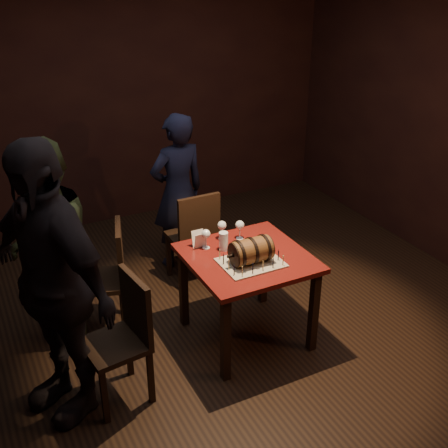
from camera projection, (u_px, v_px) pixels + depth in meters
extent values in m
plane|color=black|center=(222.00, 329.00, 4.68)|extent=(5.00, 5.00, 0.00)
cube|color=black|center=(118.00, 99.00, 6.06)|extent=(5.00, 0.04, 2.80)
cube|color=#500F0D|center=(247.00, 258.00, 4.29)|extent=(0.90, 0.90, 0.04)
cube|color=black|center=(226.00, 339.00, 3.99)|extent=(0.06, 0.06, 0.71)
cube|color=black|center=(314.00, 311.00, 4.30)|extent=(0.06, 0.06, 0.71)
cube|color=black|center=(184.00, 288.00, 4.60)|extent=(0.06, 0.06, 0.71)
cube|color=black|center=(263.00, 266.00, 4.91)|extent=(0.06, 0.06, 0.71)
cube|color=#ADA18B|center=(251.00, 263.00, 4.17)|extent=(0.45, 0.35, 0.01)
cylinder|color=brown|center=(251.00, 251.00, 4.13)|extent=(0.29, 0.19, 0.19)
cylinder|color=black|center=(239.00, 254.00, 4.08)|extent=(0.02, 0.21, 0.21)
cylinder|color=black|center=(251.00, 251.00, 4.13)|extent=(0.02, 0.21, 0.21)
cylinder|color=black|center=(264.00, 248.00, 4.17)|extent=(0.02, 0.21, 0.21)
cylinder|color=black|center=(234.00, 255.00, 4.07)|extent=(0.01, 0.18, 0.18)
cylinder|color=black|center=(268.00, 246.00, 4.19)|extent=(0.01, 0.18, 0.18)
cylinder|color=black|center=(231.00, 256.00, 4.06)|extent=(0.04, 0.02, 0.02)
sphere|color=black|center=(229.00, 256.00, 4.05)|extent=(0.03, 0.03, 0.03)
cylinder|color=#DAD382|center=(242.00, 271.00, 3.97)|extent=(0.01, 0.01, 0.08)
cylinder|color=black|center=(242.00, 266.00, 3.95)|extent=(0.00, 0.00, 0.01)
cylinder|color=black|center=(253.00, 268.00, 4.01)|extent=(0.01, 0.01, 0.08)
cylinder|color=black|center=(253.00, 263.00, 3.99)|extent=(0.00, 0.00, 0.01)
cylinder|color=#DAD382|center=(263.00, 266.00, 4.04)|extent=(0.01, 0.01, 0.08)
cylinder|color=black|center=(263.00, 260.00, 4.02)|extent=(0.00, 0.00, 0.01)
cylinder|color=black|center=(273.00, 263.00, 4.08)|extent=(0.01, 0.01, 0.08)
cylinder|color=black|center=(273.00, 258.00, 4.06)|extent=(0.00, 0.00, 0.01)
cylinder|color=#DAD382|center=(283.00, 260.00, 4.11)|extent=(0.01, 0.01, 0.08)
cylinder|color=black|center=(283.00, 255.00, 4.09)|extent=(0.00, 0.00, 0.01)
cylinder|color=black|center=(278.00, 255.00, 4.18)|extent=(0.01, 0.01, 0.08)
cylinder|color=black|center=(279.00, 250.00, 4.16)|extent=(0.00, 0.00, 0.01)
cylinder|color=#DAD382|center=(272.00, 251.00, 4.24)|extent=(0.01, 0.01, 0.08)
cylinder|color=black|center=(273.00, 245.00, 4.22)|extent=(0.00, 0.00, 0.01)
cylinder|color=black|center=(267.00, 246.00, 4.31)|extent=(0.01, 0.01, 0.08)
cylinder|color=black|center=(267.00, 241.00, 4.29)|extent=(0.00, 0.00, 0.01)
cylinder|color=#DAD382|center=(259.00, 245.00, 4.33)|extent=(0.01, 0.01, 0.08)
cylinder|color=black|center=(259.00, 239.00, 4.31)|extent=(0.00, 0.00, 0.01)
cylinder|color=black|center=(249.00, 247.00, 4.29)|extent=(0.01, 0.01, 0.08)
cylinder|color=black|center=(250.00, 242.00, 4.27)|extent=(0.00, 0.00, 0.01)
cylinder|color=#DAD382|center=(240.00, 249.00, 4.26)|extent=(0.01, 0.01, 0.08)
cylinder|color=black|center=(240.00, 244.00, 4.24)|extent=(0.00, 0.00, 0.01)
cylinder|color=black|center=(230.00, 252.00, 4.23)|extent=(0.01, 0.01, 0.08)
cylinder|color=black|center=(230.00, 247.00, 4.21)|extent=(0.00, 0.00, 0.01)
cylinder|color=#DAD382|center=(220.00, 254.00, 4.19)|extent=(0.01, 0.01, 0.08)
cylinder|color=black|center=(220.00, 249.00, 4.17)|extent=(0.00, 0.00, 0.01)
cylinder|color=black|center=(223.00, 259.00, 4.13)|extent=(0.01, 0.01, 0.08)
cylinder|color=black|center=(223.00, 254.00, 4.11)|extent=(0.00, 0.00, 0.01)
cylinder|color=#DAD382|center=(229.00, 264.00, 4.06)|extent=(0.01, 0.01, 0.08)
cylinder|color=black|center=(229.00, 259.00, 4.04)|extent=(0.00, 0.00, 0.01)
cylinder|color=black|center=(234.00, 270.00, 3.99)|extent=(0.01, 0.01, 0.08)
cylinder|color=black|center=(234.00, 264.00, 3.97)|extent=(0.00, 0.00, 0.01)
cylinder|color=silver|center=(206.00, 248.00, 4.39)|extent=(0.06, 0.06, 0.01)
cylinder|color=silver|center=(206.00, 242.00, 4.37)|extent=(0.01, 0.01, 0.09)
sphere|color=silver|center=(206.00, 234.00, 4.33)|extent=(0.07, 0.07, 0.07)
sphere|color=#591114|center=(206.00, 235.00, 4.34)|extent=(0.05, 0.05, 0.05)
cylinder|color=silver|center=(222.00, 239.00, 4.52)|extent=(0.06, 0.06, 0.01)
cylinder|color=silver|center=(222.00, 234.00, 4.50)|extent=(0.01, 0.01, 0.09)
sphere|color=silver|center=(222.00, 225.00, 4.47)|extent=(0.07, 0.07, 0.07)
cylinder|color=silver|center=(240.00, 238.00, 4.53)|extent=(0.06, 0.06, 0.01)
cylinder|color=silver|center=(240.00, 233.00, 4.51)|extent=(0.01, 0.01, 0.09)
sphere|color=silver|center=(240.00, 225.00, 4.47)|extent=(0.07, 0.07, 0.07)
sphere|color=#BF594C|center=(240.00, 226.00, 4.48)|extent=(0.05, 0.05, 0.05)
cylinder|color=silver|center=(224.00, 241.00, 4.33)|extent=(0.07, 0.07, 0.15)
cylinder|color=#9E5414|center=(224.00, 243.00, 4.34)|extent=(0.06, 0.06, 0.11)
cylinder|color=white|center=(224.00, 236.00, 4.31)|extent=(0.06, 0.06, 0.02)
cube|color=black|center=(192.00, 237.00, 5.21)|extent=(0.41, 0.41, 0.04)
cube|color=black|center=(201.00, 247.00, 5.52)|extent=(0.04, 0.04, 0.43)
cube|color=black|center=(169.00, 255.00, 5.37)|extent=(0.04, 0.04, 0.43)
cube|color=black|center=(216.00, 263.00, 5.25)|extent=(0.04, 0.04, 0.43)
cube|color=black|center=(183.00, 272.00, 5.10)|extent=(0.04, 0.04, 0.43)
cube|color=black|center=(199.00, 220.00, 4.95)|extent=(0.40, 0.05, 0.46)
cube|color=black|center=(100.00, 281.00, 4.51)|extent=(0.50, 0.50, 0.04)
cube|color=black|center=(83.00, 296.00, 4.74)|extent=(0.04, 0.04, 0.43)
cube|color=black|center=(81.00, 320.00, 4.44)|extent=(0.04, 0.04, 0.43)
cube|color=black|center=(123.00, 292.00, 4.79)|extent=(0.04, 0.04, 0.43)
cube|color=black|center=(124.00, 315.00, 4.49)|extent=(0.04, 0.04, 0.43)
cube|color=black|center=(120.00, 252.00, 4.43)|extent=(0.15, 0.39, 0.46)
cube|color=black|center=(114.00, 345.00, 3.78)|extent=(0.45, 0.45, 0.04)
cube|color=black|center=(85.00, 368.00, 3.93)|extent=(0.04, 0.04, 0.43)
cube|color=black|center=(105.00, 397.00, 3.67)|extent=(0.04, 0.04, 0.43)
cube|color=black|center=(129.00, 351.00, 4.10)|extent=(0.04, 0.04, 0.43)
cube|color=black|center=(151.00, 377.00, 3.85)|extent=(0.04, 0.04, 0.43)
cube|color=black|center=(136.00, 306.00, 3.76)|extent=(0.09, 0.40, 0.46)
imported|color=black|center=(178.00, 192.00, 5.35)|extent=(0.60, 0.42, 1.54)
imported|color=#384321|center=(49.00, 249.00, 4.19)|extent=(0.85, 0.96, 1.67)
imported|color=black|center=(51.00, 284.00, 3.51)|extent=(0.90, 1.22, 1.93)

